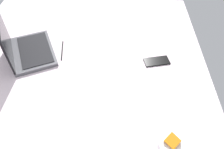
{
  "coord_description": "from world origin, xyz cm",
  "views": [
    {
      "loc": [
        -69.49,
        -21.44,
        102.56
      ],
      "look_at": [
        3.27,
        -18.18,
        24.0
      ],
      "focal_mm": 34.76,
      "sensor_mm": 36.0,
      "label": 1
    }
  ],
  "objects": [
    {
      "name": "bed_mattress",
      "position": [
        0.0,
        0.0,
        9.0
      ],
      "size": [
        180.0,
        140.0,
        18.0
      ],
      "primitive_type": "cube",
      "color": "silver",
      "rests_on": "ground"
    },
    {
      "name": "laptop",
      "position": [
        22.79,
        31.94,
        22.41
      ],
      "size": [
        39.63,
        34.79,
        23.0
      ],
      "rotation": [
        0.0,
        0.0,
        0.44
      ],
      "color": "#4C4C51",
      "rests_on": "bed_mattress"
    },
    {
      "name": "snack_cup",
      "position": [
        -33.97,
        -41.26,
        23.94
      ],
      "size": [
        9.08,
        9.0,
        13.97
      ],
      "color": "silver",
      "rests_on": "bed_mattress"
    },
    {
      "name": "cell_phone",
      "position": [
        19.77,
        -42.6,
        18.4
      ],
      "size": [
        9.68,
        15.14,
        0.8
      ],
      "primitive_type": "cube",
      "rotation": [
        0.0,
        0.0,
        3.36
      ],
      "color": "black",
      "rests_on": "bed_mattress"
    },
    {
      "name": "charger_cable",
      "position": [
        26.73,
        12.47,
        18.3
      ],
      "size": [
        16.91,
        3.08,
        0.6
      ],
      "primitive_type": "cube",
      "rotation": [
        0.0,
        0.0,
        0.15
      ],
      "color": "black",
      "rests_on": "bed_mattress"
    }
  ]
}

